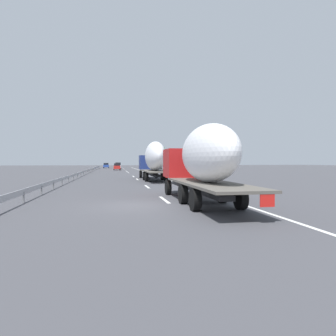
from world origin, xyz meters
name	(u,v)px	position (x,y,z in m)	size (l,w,h in m)	color
ground_plane	(120,174)	(40.00, 0.00, 0.00)	(260.00, 260.00, 0.00)	#424247
lane_stripe_0	(164,200)	(2.00, -1.80, 0.00)	(3.20, 0.20, 0.01)	white
lane_stripe_1	(147,187)	(11.20, -1.80, 0.00)	(3.20, 0.20, 0.01)	white
lane_stripe_2	(137,179)	(22.58, -1.80, 0.00)	(3.20, 0.20, 0.01)	white
lane_stripe_3	(133,176)	(29.95, -1.80, 0.00)	(3.20, 0.20, 0.01)	white
lane_stripe_4	(128,173)	(45.54, -1.80, 0.00)	(3.20, 0.20, 0.01)	white
lane_stripe_5	(126,171)	(56.86, -1.80, 0.00)	(3.20, 0.20, 0.01)	white
lane_stripe_6	(127,172)	(51.09, -1.80, 0.00)	(3.20, 0.20, 0.01)	white
lane_stripe_7	(124,169)	(71.95, -1.80, 0.00)	(3.20, 0.20, 0.01)	white
lane_stripe_8	(122,168)	(88.97, -1.80, 0.00)	(3.20, 0.20, 0.01)	white
lane_stripe_9	(123,169)	(77.94, -1.80, 0.00)	(3.20, 0.20, 0.01)	white
edge_line_right	(147,173)	(45.00, -5.50, 0.00)	(110.00, 0.20, 0.01)	white
truck_lead	(154,159)	(20.26, -3.60, 2.59)	(14.01, 2.55, 4.58)	navy
truck_trailing	(202,159)	(0.42, -3.60, 2.38)	(12.41, 2.55, 4.14)	#B21919
car_red_compact	(117,167)	(64.98, 0.30, 0.90)	(4.25, 1.78, 1.77)	red
car_blue_sedan	(106,165)	(89.96, 3.75, 0.91)	(4.22, 1.84, 1.77)	#28479E
car_silver_hatch	(118,166)	(77.08, -0.15, 0.98)	(4.23, 1.78, 1.98)	#ADB2B7
road_sign	(157,162)	(38.66, -6.70, 2.23)	(0.10, 0.90, 3.23)	gray
tree_0	(154,155)	(66.80, -9.79, 4.09)	(3.09, 3.09, 6.87)	#472D19
tree_1	(160,158)	(78.03, -13.16, 3.25)	(2.79, 2.79, 5.14)	#472D19
tree_2	(161,158)	(71.98, -12.68, 3.46)	(3.52, 3.52, 5.67)	#472D19
tree_3	(164,155)	(63.71, -12.22, 4.13)	(2.53, 2.53, 6.35)	#472D19
guardrail_median	(88,170)	(43.00, 6.00, 0.58)	(94.00, 0.10, 0.76)	#9EA0A5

